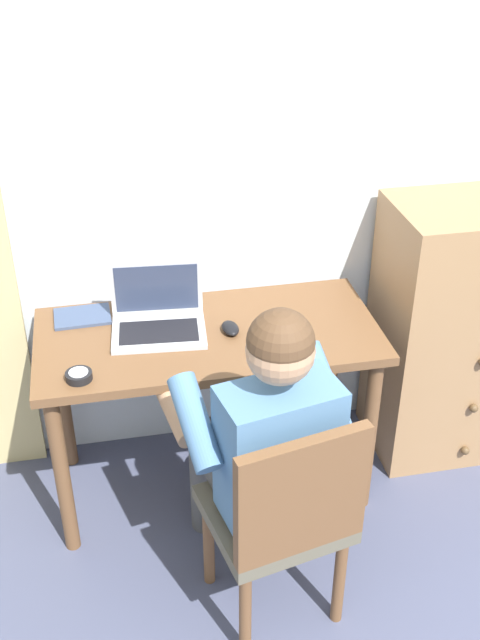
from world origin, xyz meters
TOP-DOWN VIEW (x-y plane):
  - wall_back at (0.00, 2.20)m, footprint 4.80×0.05m
  - desk at (-0.54, 1.83)m, footprint 1.26×0.59m
  - dresser at (0.51, 1.92)m, footprint 0.63×0.47m
  - chair at (-0.42, 1.14)m, footprint 0.49×0.48m
  - person_seated at (-0.45, 1.32)m, footprint 0.61×0.64m
  - laptop at (-0.72, 1.89)m, footprint 0.36×0.28m
  - computer_mouse at (-0.46, 1.82)m, footprint 0.07×0.11m
  - desk_clock at (-1.01, 1.63)m, footprint 0.09×0.09m
  - notebook_pad at (-0.99, 2.03)m, footprint 0.22×0.16m

SIDE VIEW (x-z plane):
  - chair at x=-0.42m, z-range 0.05..0.91m
  - dresser at x=0.51m, z-range 0.00..1.12m
  - desk at x=-0.54m, z-range 0.26..1.00m
  - person_seated at x=-0.45m, z-range 0.07..1.25m
  - notebook_pad at x=-0.99m, z-range 0.74..0.75m
  - desk_clock at x=-1.01m, z-range 0.74..0.77m
  - computer_mouse at x=-0.46m, z-range 0.74..0.77m
  - laptop at x=-0.72m, z-range 0.67..0.91m
  - wall_back at x=0.00m, z-range 0.00..2.50m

